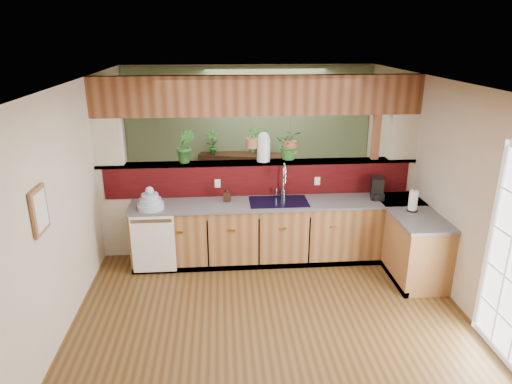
{
  "coord_description": "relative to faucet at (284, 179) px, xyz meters",
  "views": [
    {
      "loc": [
        -0.54,
        -4.97,
        3.16
      ],
      "look_at": [
        -0.09,
        0.7,
        1.15
      ],
      "focal_mm": 32.0,
      "sensor_mm": 36.0,
      "label": 1
    }
  ],
  "objects": [
    {
      "name": "header_beam",
      "position": [
        -0.33,
        0.23,
        1.14
      ],
      "size": [
        4.6,
        0.15,
        0.55
      ],
      "primitive_type": "cube",
      "color": "brown",
      "rests_on": "ground"
    },
    {
      "name": "wall_right",
      "position": [
        1.97,
        -1.12,
        0.12
      ],
      "size": [
        0.02,
        7.0,
        2.6
      ],
      "primitive_type": "cube",
      "color": "beige",
      "rests_on": "ground"
    },
    {
      "name": "ledge_plant_left",
      "position": [
        -1.37,
        0.23,
        0.45
      ],
      "size": [
        0.3,
        0.25,
        0.49
      ],
      "primitive_type": "imported",
      "rotation": [
        0.0,
        0.0,
        -0.15
      ],
      "color": "#23591F",
      "rests_on": "pass_through_ledge"
    },
    {
      "name": "dish_stack",
      "position": [
        -1.84,
        -0.28,
        -0.19
      ],
      "size": [
        0.36,
        0.36,
        0.31
      ],
      "color": "#9BAFC9",
      "rests_on": "countertop"
    },
    {
      "name": "soap_dispenser",
      "position": [
        -0.81,
        -0.08,
        -0.18
      ],
      "size": [
        0.1,
        0.11,
        0.21
      ],
      "primitive_type": "imported",
      "rotation": [
        0.0,
        0.0,
        -0.1
      ],
      "color": "#3A2315",
      "rests_on": "countertop"
    },
    {
      "name": "floor_plant",
      "position": [
        0.25,
        1.48,
        -0.8
      ],
      "size": [
        0.73,
        0.64,
        0.76
      ],
      "primitive_type": "imported",
      "rotation": [
        0.0,
        0.0,
        0.07
      ],
      "color": "#23591F",
      "rests_on": "ground"
    },
    {
      "name": "hanging_plant_a",
      "position": [
        -0.44,
        0.23,
        0.62
      ],
      "size": [
        0.2,
        0.16,
        0.46
      ],
      "color": "brown",
      "rests_on": "header_beam"
    },
    {
      "name": "glass_jar",
      "position": [
        -0.27,
        0.23,
        0.42
      ],
      "size": [
        0.19,
        0.19,
        0.43
      ],
      "color": "silver",
      "rests_on": "pass_through_ledge"
    },
    {
      "name": "coffee_maker",
      "position": [
        1.33,
        -0.12,
        -0.14
      ],
      "size": [
        0.16,
        0.28,
        0.31
      ],
      "rotation": [
        0.0,
        0.0,
        -0.24
      ],
      "color": "black",
      "rests_on": "countertop"
    },
    {
      "name": "framed_print",
      "position": [
        -2.61,
        -1.92,
        0.37
      ],
      "size": [
        0.04,
        0.35,
        0.45
      ],
      "color": "brown",
      "rests_on": "wall_left"
    },
    {
      "name": "navy_sink",
      "position": [
        -0.08,
        -0.15,
        -0.36
      ],
      "size": [
        0.82,
        0.5,
        0.18
      ],
      "color": "black",
      "rests_on": "countertop"
    },
    {
      "name": "ceiling",
      "position": [
        -0.33,
        -1.12,
        1.42
      ],
      "size": [
        4.6,
        7.0,
        0.01
      ],
      "primitive_type": "cube",
      "color": "brown",
      "rests_on": "ground"
    },
    {
      "name": "shelf_plant_a",
      "position": [
        -1.03,
        2.13,
        0.05
      ],
      "size": [
        0.25,
        0.19,
        0.45
      ],
      "primitive_type": "imported",
      "rotation": [
        0.0,
        0.0,
        0.11
      ],
      "color": "#23591F",
      "rests_on": "shelving_console"
    },
    {
      "name": "dishwasher",
      "position": [
        -1.81,
        -0.46,
        -0.73
      ],
      "size": [
        0.58,
        0.03,
        0.82
      ],
      "color": "white",
      "rests_on": "ground"
    },
    {
      "name": "pass_through_ledge",
      "position": [
        -0.33,
        0.23,
        0.19
      ],
      "size": [
        4.6,
        0.21,
        0.04
      ],
      "primitive_type": "cube",
      "color": "brown",
      "rests_on": "ground"
    },
    {
      "name": "shelving_console",
      "position": [
        -0.51,
        2.13,
        -0.68
      ],
      "size": [
        1.58,
        0.73,
        1.02
      ],
      "primitive_type": "cube",
      "rotation": [
        0.0,
        0.0,
        -0.22
      ],
      "color": "black",
      "rests_on": "ground"
    },
    {
      "name": "paper_towel",
      "position": [
        1.64,
        -0.64,
        -0.15
      ],
      "size": [
        0.14,
        0.14,
        0.3
      ],
      "color": "black",
      "rests_on": "countertop"
    },
    {
      "name": "sage_backwall",
      "position": [
        -0.33,
        2.36,
        0.12
      ],
      "size": [
        4.55,
        0.02,
        2.55
      ],
      "primitive_type": "cube",
      "color": "#5F744F",
      "rests_on": "ground"
    },
    {
      "name": "shelf_plant_b",
      "position": [
        -0.14,
        2.13,
        0.04
      ],
      "size": [
        0.29,
        0.29,
        0.44
      ],
      "primitive_type": "imported",
      "rotation": [
        0.0,
        0.0,
        0.2
      ],
      "color": "#23591F",
      "rests_on": "shelving_console"
    },
    {
      "name": "faucet",
      "position": [
        0.0,
        0.0,
        0.0
      ],
      "size": [
        0.23,
        0.23,
        0.53
      ],
      "color": "#B7B7B2",
      "rests_on": "countertop"
    },
    {
      "name": "countertop",
      "position": [
        0.5,
        -0.26,
        -0.74
      ],
      "size": [
        4.14,
        1.52,
        0.9
      ],
      "color": "brown",
      "rests_on": "ground"
    },
    {
      "name": "wall_back",
      "position": [
        -0.33,
        2.38,
        0.12
      ],
      "size": [
        4.6,
        0.02,
        2.6
      ],
      "primitive_type": "cube",
      "color": "beige",
      "rests_on": "ground"
    },
    {
      "name": "wall_left",
      "position": [
        -2.63,
        -1.12,
        0.12
      ],
      "size": [
        0.02,
        7.0,
        2.6
      ],
      "primitive_type": "cube",
      "color": "beige",
      "rests_on": "ground"
    },
    {
      "name": "pass_through_partition",
      "position": [
        -0.31,
        0.22,
        0.01
      ],
      "size": [
        4.6,
        0.21,
        2.6
      ],
      "color": "beige",
      "rests_on": "ground"
    },
    {
      "name": "hanging_plant_b",
      "position": [
        0.12,
        0.23,
        0.63
      ],
      "size": [
        0.46,
        0.42,
        0.56
      ],
      "color": "brown",
      "rests_on": "header_beam"
    },
    {
      "name": "ground",
      "position": [
        -0.33,
        -1.12,
        -1.18
      ],
      "size": [
        4.6,
        7.0,
        0.01
      ],
      "primitive_type": "cube",
      "color": "#503618",
      "rests_on": "ground"
    }
  ]
}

